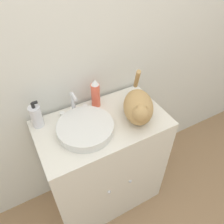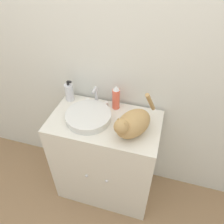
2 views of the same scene
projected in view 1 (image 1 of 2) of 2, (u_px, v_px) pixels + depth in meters
name	position (u px, v px, depth m)	size (l,w,h in m)	color
ground_plane	(118.00, 217.00, 1.77)	(8.00, 8.00, 0.00)	#997551
wall_back	(79.00, 47.00, 1.26)	(6.00, 0.05, 2.50)	silver
vanity_cabinet	(104.00, 164.00, 1.63)	(0.81, 0.48, 0.88)	silver
sink_basin	(85.00, 128.00, 1.26)	(0.33, 0.33, 0.05)	silver
faucet	(74.00, 105.00, 1.35)	(0.19, 0.09, 0.17)	silver
cat	(138.00, 107.00, 1.31)	(0.29, 0.38, 0.26)	tan
soap_bottle	(36.00, 116.00, 1.27)	(0.07, 0.07, 0.18)	silver
spray_bottle	(96.00, 93.00, 1.39)	(0.06, 0.06, 0.20)	#EF6047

